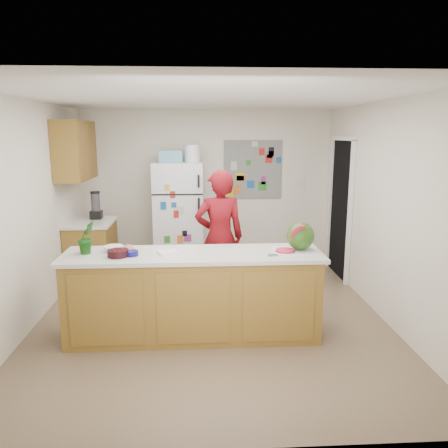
{
  "coord_description": "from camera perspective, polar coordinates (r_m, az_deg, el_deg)",
  "views": [
    {
      "loc": [
        -0.13,
        -4.86,
        2.13
      ],
      "look_at": [
        0.16,
        0.2,
        1.08
      ],
      "focal_mm": 35.0,
      "sensor_mm": 36.0,
      "label": 1
    }
  ],
  "objects": [
    {
      "name": "person",
      "position": [
        5.46,
        -0.58,
        -1.8
      ],
      "size": [
        0.67,
        0.49,
        1.7
      ],
      "primitive_type": "imported",
      "rotation": [
        0.0,
        0.0,
        3.28
      ],
      "color": "maroon",
      "rests_on": "floor"
    },
    {
      "name": "doorway",
      "position": [
        6.75,
        15.03,
        1.88
      ],
      "size": [
        0.03,
        0.85,
        2.04
      ],
      "primitive_type": "cube",
      "color": "black",
      "rests_on": "ground"
    },
    {
      "name": "paper_towel",
      "position": [
        4.52,
        -7.34,
        -3.72
      ],
      "size": [
        0.25,
        0.24,
        0.02
      ],
      "primitive_type": "cube",
      "rotation": [
        0.0,
        0.0,
        0.41
      ],
      "color": "white",
      "rests_on": "peninsula_top"
    },
    {
      "name": "wall_right",
      "position": [
        5.38,
        20.19,
        1.62
      ],
      "size": [
        0.02,
        4.5,
        2.5
      ],
      "primitive_type": "cube",
      "color": "beige",
      "rests_on": "ground"
    },
    {
      "name": "keys",
      "position": [
        4.43,
        6.4,
        -4.08
      ],
      "size": [
        0.11,
        0.06,
        0.01
      ],
      "primitive_type": "cube",
      "rotation": [
        0.0,
        0.0,
        0.21
      ],
      "color": "gray",
      "rests_on": "peninsula_top"
    },
    {
      "name": "watermelon",
      "position": [
        4.63,
        9.94,
        -1.56
      ],
      "size": [
        0.29,
        0.29,
        0.29
      ],
      "primitive_type": "sphere",
      "color": "#275712",
      "rests_on": "cutting_board"
    },
    {
      "name": "watermelon_slice",
      "position": [
        4.56,
        7.98,
        -3.44
      ],
      "size": [
        0.19,
        0.19,
        0.02
      ],
      "primitive_type": "cylinder",
      "color": "#B8193D",
      "rests_on": "cutting_board"
    },
    {
      "name": "fridge_top_bin",
      "position": [
        6.76,
        -6.93,
        8.79
      ],
      "size": [
        0.35,
        0.28,
        0.18
      ],
      "primitive_type": "cube",
      "color": "#5999B2",
      "rests_on": "refrigerator"
    },
    {
      "name": "cherry_bowl",
      "position": [
        4.5,
        -13.69,
        -3.73
      ],
      "size": [
        0.26,
        0.26,
        0.07
      ],
      "primitive_type": "cylinder",
      "rotation": [
        0.0,
        0.0,
        0.3
      ],
      "color": "black",
      "rests_on": "peninsula_top"
    },
    {
      "name": "side_counter_base",
      "position": [
        6.62,
        -16.83,
        -3.63
      ],
      "size": [
        0.6,
        0.8,
        0.86
      ],
      "primitive_type": "cube",
      "color": "brown",
      "rests_on": "floor"
    },
    {
      "name": "wall_back",
      "position": [
        7.17,
        -2.24,
        4.71
      ],
      "size": [
        4.0,
        0.02,
        2.5
      ],
      "primitive_type": "cube",
      "color": "beige",
      "rests_on": "ground"
    },
    {
      "name": "floor",
      "position": [
        5.31,
        -1.65,
        -12.01
      ],
      "size": [
        4.0,
        4.5,
        0.02
      ],
      "primitive_type": "cube",
      "color": "brown",
      "rests_on": "ground"
    },
    {
      "name": "photo_collage",
      "position": [
        7.17,
        3.79,
        7.1
      ],
      "size": [
        0.95,
        0.01,
        0.95
      ],
      "primitive_type": "cube",
      "color": "slate",
      "rests_on": "wall_back"
    },
    {
      "name": "cobalt_bowl",
      "position": [
        4.5,
        -11.97,
        -3.76
      ],
      "size": [
        0.16,
        0.16,
        0.05
      ],
      "primitive_type": "cylinder",
      "rotation": [
        0.0,
        0.0,
        0.18
      ],
      "color": "#0D0C5F",
      "rests_on": "peninsula_top"
    },
    {
      "name": "peninsula_top",
      "position": [
        4.53,
        -4.07,
        -4.03
      ],
      "size": [
        2.68,
        0.7,
        0.04
      ],
      "primitive_type": "cube",
      "color": "silver",
      "rests_on": "peninsula_base"
    },
    {
      "name": "side_counter_top",
      "position": [
        6.52,
        -17.07,
        0.19
      ],
      "size": [
        0.64,
        0.84,
        0.04
      ],
      "primitive_type": "cube",
      "color": "silver",
      "rests_on": "side_counter_base"
    },
    {
      "name": "upper_cabinets",
      "position": [
        6.39,
        -18.87,
        9.08
      ],
      "size": [
        0.35,
        1.0,
        0.8
      ],
      "primitive_type": "cube",
      "color": "brown",
      "rests_on": "wall_left"
    },
    {
      "name": "cutting_board",
      "position": [
        4.64,
        9.21,
        -3.45
      ],
      "size": [
        0.45,
        0.34,
        0.01
      ],
      "primitive_type": "cube",
      "rotation": [
        0.0,
        0.0,
        0.01
      ],
      "color": "silver",
      "rests_on": "peninsula_top"
    },
    {
      "name": "plate",
      "position": [
        4.61,
        -12.35,
        -3.63
      ],
      "size": [
        0.29,
        0.29,
        0.02
      ],
      "primitive_type": "cylinder",
      "rotation": [
        0.0,
        0.0,
        -0.22
      ],
      "color": "beige",
      "rests_on": "peninsula_top"
    },
    {
      "name": "peninsula_base",
      "position": [
        4.68,
        -3.99,
        -9.46
      ],
      "size": [
        2.6,
        0.62,
        0.88
      ],
      "primitive_type": "cube",
      "color": "brown",
      "rests_on": "floor"
    },
    {
      "name": "potted_plant",
      "position": [
        4.68,
        -17.54,
        -1.67
      ],
      "size": [
        0.24,
        0.24,
        0.34
      ],
      "primitive_type": "imported",
      "rotation": [
        0.0,
        0.0,
        0.81
      ],
      "color": "#14490F",
      "rests_on": "peninsula_top"
    },
    {
      "name": "blender_appliance",
      "position": [
        6.64,
        -16.41,
        2.27
      ],
      "size": [
        0.13,
        0.13,
        0.38
      ],
      "primitive_type": "cylinder",
      "color": "black",
      "rests_on": "side_counter_top"
    },
    {
      "name": "ceiling",
      "position": [
        4.88,
        -1.84,
        16.22
      ],
      "size": [
        4.0,
        4.5,
        0.02
      ],
      "primitive_type": "cube",
      "color": "white",
      "rests_on": "wall_back"
    },
    {
      "name": "white_bowl",
      "position": [
        4.7,
        -14.21,
        -3.14
      ],
      "size": [
        0.24,
        0.24,
        0.06
      ],
      "primitive_type": "cylinder",
      "rotation": [
        0.0,
        0.0,
        -0.26
      ],
      "color": "white",
      "rests_on": "peninsula_top"
    },
    {
      "name": "wall_left",
      "position": [
        5.28,
        -24.09,
        1.14
      ],
      "size": [
        0.02,
        4.5,
        2.5
      ],
      "primitive_type": "cube",
      "color": "beige",
      "rests_on": "ground"
    },
    {
      "name": "refrigerator",
      "position": [
        6.87,
        -5.91,
        0.95
      ],
      "size": [
        0.75,
        0.7,
        1.7
      ],
      "primitive_type": "cube",
      "color": "silver",
      "rests_on": "floor"
    }
  ]
}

